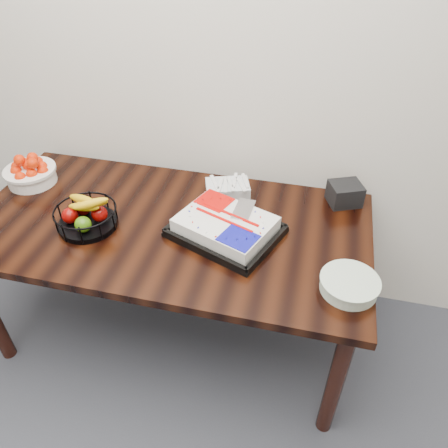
% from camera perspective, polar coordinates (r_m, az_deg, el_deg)
% --- Properties ---
extents(table, '(1.80, 0.90, 0.75)m').
position_cam_1_polar(table, '(2.04, -7.09, -1.80)').
color(table, black).
rests_on(table, ground).
extents(cake_tray, '(0.54, 0.48, 0.09)m').
position_cam_1_polar(cake_tray, '(1.89, 0.22, -0.35)').
color(cake_tray, black).
rests_on(cake_tray, table).
extents(tangerine_bowl, '(0.26, 0.26, 0.16)m').
position_cam_1_polar(tangerine_bowl, '(2.42, -24.04, 6.41)').
color(tangerine_bowl, white).
rests_on(tangerine_bowl, table).
extents(fruit_basket, '(0.27, 0.27, 0.15)m').
position_cam_1_polar(fruit_basket, '(2.01, -17.58, 1.07)').
color(fruit_basket, black).
rests_on(fruit_basket, table).
extents(plate_stack, '(0.23, 0.23, 0.06)m').
position_cam_1_polar(plate_stack, '(1.72, 16.04, -7.64)').
color(plate_stack, white).
rests_on(plate_stack, table).
extents(fork_bag, '(0.24, 0.20, 0.06)m').
position_cam_1_polar(fork_bag, '(2.15, 0.47, 4.79)').
color(fork_bag, silver).
rests_on(fork_bag, table).
extents(napkin_box, '(0.18, 0.17, 0.10)m').
position_cam_1_polar(napkin_box, '(2.15, 15.50, 3.85)').
color(napkin_box, black).
rests_on(napkin_box, table).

